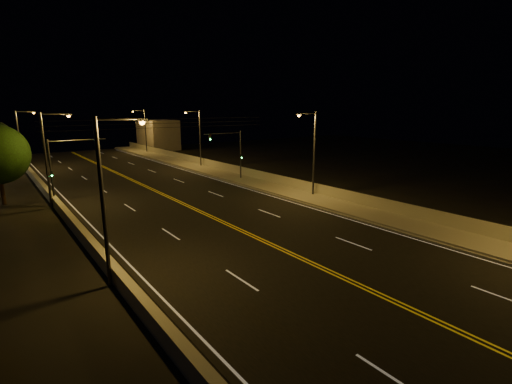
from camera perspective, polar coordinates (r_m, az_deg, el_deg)
ground at (r=17.56m, az=33.32°, el=-19.70°), size 160.00×160.00×0.00m
road at (r=29.73m, az=-5.42°, el=-4.50°), size 18.00×120.00×0.02m
sidewalk at (r=36.22m, az=9.37°, el=-1.22°), size 3.60×120.00×0.30m
curb at (r=34.95m, az=7.22°, el=-1.79°), size 0.14×120.00×0.15m
parapet_wall at (r=37.24m, az=11.18°, el=0.12°), size 0.30×120.00×1.00m
jersey_barrier at (r=26.21m, az=-24.33°, el=-7.02°), size 0.45×120.00×0.91m
distant_building_right at (r=84.04m, az=-14.85°, el=8.53°), size 6.00×10.00×6.26m
parapet_rail at (r=37.13m, az=11.21°, el=0.92°), size 0.06×120.00×0.06m
lane_markings at (r=29.66m, az=-5.34°, el=-4.52°), size 17.32×116.00×0.00m
streetlight_1 at (r=36.97m, az=8.65°, el=6.62°), size 2.55×0.28×8.47m
streetlight_2 at (r=56.25m, az=-8.88°, el=8.70°), size 2.55×0.28×8.47m
streetlight_3 at (r=77.03m, az=-16.87°, el=9.39°), size 2.55×0.28×8.47m
streetlight_4 at (r=19.32m, az=-21.81°, el=0.22°), size 2.55×0.28×8.47m
streetlight_5 at (r=37.39m, az=-29.25°, el=5.21°), size 2.55×0.28×8.47m
streetlight_6 at (r=62.58m, az=-32.41°, el=7.28°), size 2.55×0.28×8.47m
traffic_signal_right at (r=45.32m, az=-3.45°, el=6.50°), size 5.11×0.31×6.09m
traffic_signal_left at (r=38.54m, az=-27.63°, el=3.94°), size 5.11×0.31×6.09m
overhead_wires at (r=36.90m, az=-13.44°, el=10.26°), size 22.00×0.03×0.83m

